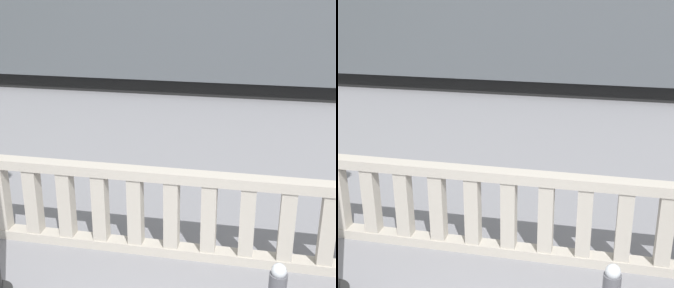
# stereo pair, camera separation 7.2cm
# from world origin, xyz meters

# --- Properties ---
(balustrade) EXTENTS (15.70, 0.24, 1.29)m
(balustrade) POSITION_xyz_m (0.00, 3.03, 0.64)
(balustrade) COLOR #ADA599
(balustrade) RESTS_ON ground
(train_near) EXTENTS (20.22, 3.10, 4.39)m
(train_near) POSITION_xyz_m (-5.30, 13.62, 1.99)
(train_near) COLOR black
(train_near) RESTS_ON ground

